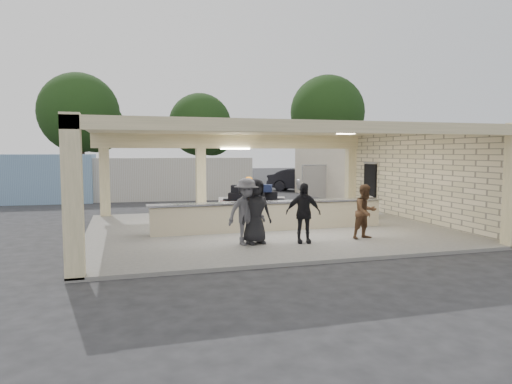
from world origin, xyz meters
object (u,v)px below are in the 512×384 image
object	(u,v)px
passenger_d	(255,211)
car_white_a	(332,182)
baggage_counter	(271,216)
car_white_b	(378,179)
passenger_a	(366,212)
container_white	(154,179)
car_dark	(303,180)
baggage_handler	(247,199)
drum_fan	(368,206)
passenger_c	(246,212)
passenger_b	(303,213)
luggage_cart	(252,203)

from	to	relation	value
passenger_d	car_white_a	distance (m)	18.83
baggage_counter	car_white_b	bearing A→B (deg)	48.20
passenger_a	car_white_b	distance (m)	19.84
car_white_a	car_white_b	xyz separation A→B (m)	(3.95, 0.64, 0.08)
baggage_counter	passenger_a	size ratio (longest dim) A/B	4.94
container_white	car_white_b	bearing A→B (deg)	12.01
car_dark	container_white	xyz separation A→B (m)	(-10.40, -2.90, 0.41)
baggage_counter	baggage_handler	distance (m)	2.39
drum_fan	car_white_a	distance (m)	13.11
baggage_counter	container_white	world-z (taller)	container_white
passenger_d	container_white	bearing A→B (deg)	89.38
passenger_c	baggage_handler	bearing A→B (deg)	55.61
passenger_d	car_white_b	xyz separation A→B (m)	(14.06, 16.52, -0.27)
passenger_a	car_white_a	bearing A→B (deg)	55.01
passenger_b	container_white	distance (m)	14.97
car_white_b	container_white	xyz separation A→B (m)	(-15.97, -2.20, 0.43)
car_dark	car_white_a	bearing A→B (deg)	-94.42
drum_fan	baggage_handler	xyz separation A→B (m)	(-4.74, 0.91, 0.36)
passenger_d	car_dark	xyz separation A→B (m)	(8.48, 17.22, -0.25)
baggage_counter	car_white_b	distance (m)	19.38
passenger_c	car_white_b	size ratio (longest dim) A/B	0.39
luggage_cart	car_dark	world-z (taller)	car_dark
car_white_a	car_dark	xyz separation A→B (m)	(-1.62, 1.34, 0.10)
car_white_b	container_white	distance (m)	16.13
baggage_handler	container_white	size ratio (longest dim) A/B	0.15
passenger_d	car_dark	distance (m)	19.20
baggage_handler	baggage_counter	bearing A→B (deg)	39.92
luggage_cart	car_white_a	distance (m)	15.62
passenger_c	passenger_d	distance (m)	0.29
baggage_counter	passenger_d	size ratio (longest dim) A/B	4.36
passenger_c	passenger_d	bearing A→B (deg)	-4.81
passenger_a	car_dark	bearing A→B (deg)	61.37
passenger_d	luggage_cart	bearing A→B (deg)	67.67
passenger_c	car_white_b	world-z (taller)	passenger_c
passenger_b	drum_fan	bearing A→B (deg)	51.68
baggage_counter	car_white_a	distance (m)	16.46
car_white_a	baggage_counter	bearing A→B (deg)	166.35
passenger_b	car_dark	xyz separation A→B (m)	(7.12, 17.50, -0.18)
luggage_cart	passenger_d	distance (m)	3.42
luggage_cart	container_white	xyz separation A→B (m)	(-2.74, 11.02, 0.29)
drum_fan	baggage_counter	bearing A→B (deg)	-139.33
passenger_c	car_dark	xyz separation A→B (m)	(8.77, 17.29, -0.26)
passenger_a	passenger_d	distance (m)	3.43
car_white_b	car_dark	xyz separation A→B (m)	(-5.57, 0.70, 0.02)
baggage_counter	drum_fan	xyz separation A→B (m)	(4.57, 1.45, -0.00)
passenger_a	car_dark	xyz separation A→B (m)	(5.06, 17.45, -0.14)
luggage_cart	passenger_b	bearing A→B (deg)	-69.61
passenger_c	passenger_d	world-z (taller)	passenger_c
passenger_c	car_white_a	world-z (taller)	passenger_c
passenger_b	car_white_b	size ratio (longest dim) A/B	0.36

